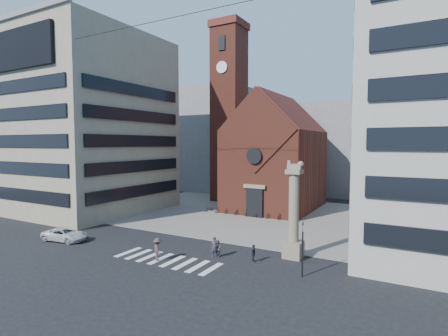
{
  "coord_description": "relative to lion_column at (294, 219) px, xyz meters",
  "views": [
    {
      "loc": [
        19.47,
        -26.6,
        10.15
      ],
      "look_at": [
        0.14,
        8.0,
        7.38
      ],
      "focal_mm": 28.0,
      "sensor_mm": 36.0,
      "label": 1
    }
  ],
  "objects": [
    {
      "name": "ground",
      "position": [
        -10.01,
        -3.0,
        -3.46
      ],
      "size": [
        120.0,
        120.0,
        0.0
      ],
      "primitive_type": "plane",
      "color": "black",
      "rests_on": "ground"
    },
    {
      "name": "piazza",
      "position": [
        -10.01,
        16.0,
        -3.43
      ],
      "size": [
        46.0,
        30.0,
        0.05
      ],
      "primitive_type": "cube",
      "color": "gray",
      "rests_on": "ground"
    },
    {
      "name": "zebra_crossing",
      "position": [
        -9.46,
        -6.0,
        -3.45
      ],
      "size": [
        10.2,
        3.2,
        0.01
      ],
      "primitive_type": null,
      "color": "white",
      "rests_on": "ground"
    },
    {
      "name": "church",
      "position": [
        -10.01,
        22.04,
        4.53
      ],
      "size": [
        12.0,
        16.65,
        18.0
      ],
      "color": "brown",
      "rests_on": "ground"
    },
    {
      "name": "campanile",
      "position": [
        -20.01,
        25.0,
        12.28
      ],
      "size": [
        5.5,
        5.5,
        31.2
      ],
      "color": "brown",
      "rests_on": "ground"
    },
    {
      "name": "building_left",
      "position": [
        -34.01,
        7.0,
        9.54
      ],
      "size": [
        18.0,
        20.0,
        26.0
      ],
      "primitive_type": "cube",
      "color": "gray",
      "rests_on": "ground"
    },
    {
      "name": "bg_block_left",
      "position": [
        -30.01,
        37.0,
        7.54
      ],
      "size": [
        16.0,
        14.0,
        22.0
      ],
      "primitive_type": "cube",
      "color": "gray",
      "rests_on": "ground"
    },
    {
      "name": "bg_block_mid",
      "position": [
        -4.01,
        42.0,
        5.54
      ],
      "size": [
        14.0,
        12.0,
        18.0
      ],
      "primitive_type": "cube",
      "color": "gray",
      "rests_on": "ground"
    },
    {
      "name": "bg_block_right",
      "position": [
        11.99,
        39.0,
        8.54
      ],
      "size": [
        16.0,
        14.0,
        24.0
      ],
      "primitive_type": "cube",
      "color": "gray",
      "rests_on": "ground"
    },
    {
      "name": "lion_column",
      "position": [
        0.0,
        0.0,
        0.0
      ],
      "size": [
        1.63,
        1.6,
        8.68
      ],
      "color": "gray",
      "rests_on": "ground"
    },
    {
      "name": "traffic_light",
      "position": [
        1.99,
        -4.0,
        -1.17
      ],
      "size": [
        0.13,
        0.16,
        4.3
      ],
      "color": "black",
      "rests_on": "ground"
    },
    {
      "name": "white_car",
      "position": [
        -22.54,
        -6.38,
        -2.78
      ],
      "size": [
        5.15,
        3.02,
        1.35
      ],
      "primitive_type": "imported",
      "rotation": [
        0.0,
        0.0,
        1.74
      ],
      "color": "silver",
      "rests_on": "ground"
    },
    {
      "name": "pedestrian_0",
      "position": [
        -6.17,
        -3.34,
        -2.53
      ],
      "size": [
        0.8,
        0.68,
        1.84
      ],
      "primitive_type": "imported",
      "rotation": [
        0.0,
        0.0,
        0.43
      ],
      "color": "#372E40",
      "rests_on": "ground"
    },
    {
      "name": "pedestrian_1",
      "position": [
        -5.98,
        -3.14,
        -2.69
      ],
      "size": [
        0.94,
        0.94,
        1.54
      ],
      "primitive_type": "imported",
      "rotation": [
        0.0,
        0.0,
        -0.81
      ],
      "color": "#61554D",
      "rests_on": "ground"
    },
    {
      "name": "pedestrian_2",
      "position": [
        -2.64,
        -2.77,
        -2.7
      ],
      "size": [
        0.5,
        0.94,
        1.52
      ],
      "primitive_type": "imported",
      "rotation": [
        0.0,
        0.0,
        1.72
      ],
      "color": "#282830",
      "rests_on": "ground"
    },
    {
      "name": "pedestrian_3",
      "position": [
        -10.08,
        -6.46,
        -2.47
      ],
      "size": [
        1.46,
        1.34,
        1.97
      ],
      "primitive_type": "imported",
      "rotation": [
        0.0,
        0.0,
        2.52
      ],
      "color": "#4C3433",
      "rests_on": "ground"
    },
    {
      "name": "scooter_0",
      "position": [
        -17.41,
        14.07,
        -3.0
      ],
      "size": [
        1.1,
        1.64,
        0.82
      ],
      "primitive_type": "imported",
      "rotation": [
        0.0,
        0.0,
        -0.4
      ],
      "color": "black",
      "rests_on": "piazza"
    },
    {
      "name": "scooter_1",
      "position": [
        -15.81,
        14.07,
        -2.95
      ],
      "size": [
        0.98,
        1.56,
        0.91
      ],
      "primitive_type": "imported",
      "rotation": [
        0.0,
        0.0,
        -0.4
      ],
      "color": "black",
      "rests_on": "piazza"
    },
    {
      "name": "scooter_2",
      "position": [
        -14.22,
        14.07,
        -3.0
      ],
      "size": [
        1.1,
        1.64,
        0.82
      ],
      "primitive_type": "imported",
      "rotation": [
        0.0,
        0.0,
        -0.4
      ],
      "color": "black",
      "rests_on": "piazza"
    },
    {
      "name": "scooter_3",
      "position": [
        -12.62,
        14.07,
        -2.95
      ],
      "size": [
        0.98,
        1.56,
        0.91
      ],
      "primitive_type": "imported",
      "rotation": [
        0.0,
        0.0,
        -0.4
      ],
      "color": "black",
      "rests_on": "piazza"
    },
    {
      "name": "scooter_4",
      "position": [
        -11.02,
        14.07,
        -3.0
      ],
      "size": [
        1.1,
        1.64,
        0.82
      ],
      "primitive_type": "imported",
      "rotation": [
        0.0,
        0.0,
        -0.4
      ],
      "color": "black",
      "rests_on": "piazza"
    },
    {
      "name": "scooter_5",
      "position": [
        -9.42,
        14.07,
        -2.95
      ],
      "size": [
        0.98,
        1.56,
        0.91
      ],
      "primitive_type": "imported",
      "rotation": [
        0.0,
        0.0,
        -0.4
      ],
      "color": "black",
      "rests_on": "piazza"
    },
    {
      "name": "scooter_6",
      "position": [
        -7.82,
        14.07,
        -3.0
      ],
      "size": [
        1.1,
        1.64,
        0.82
      ],
      "primitive_type": "imported",
      "rotation": [
        0.0,
        0.0,
        -0.4
      ],
      "color": "black",
      "rests_on": "piazza"
    },
    {
      "name": "scooter_7",
      "position": [
        -6.23,
        14.07,
        -2.95
      ],
      "size": [
        0.98,
        1.56,
        0.91
      ],
      "primitive_type": "imported",
      "rotation": [
        0.0,
        0.0,
        -0.4
      ],
      "color": "black",
      "rests_on": "piazza"
    }
  ]
}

